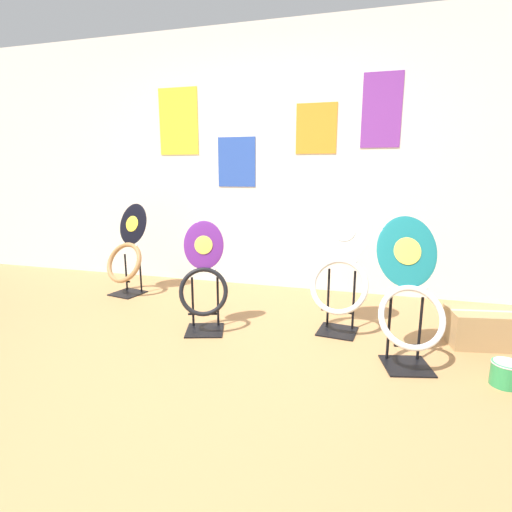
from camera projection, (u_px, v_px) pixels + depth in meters
name	position (u px, v px, depth m)	size (l,w,h in m)	color
ground_plane	(162.00, 394.00, 2.20)	(14.00, 14.00, 0.00)	#A37547
wall_back	(267.00, 161.00, 4.05)	(8.00, 0.07, 2.60)	silver
toilet_seat_display_white_plain	(340.00, 273.00, 2.98)	(0.45, 0.38, 0.99)	black
toilet_seat_display_purple_note	(204.00, 283.00, 3.00)	(0.40, 0.35, 0.84)	black
toilet_seat_display_jazz_black	(127.00, 254.00, 3.93)	(0.45, 0.42, 0.89)	black
toilet_seat_display_teal_sax	(410.00, 300.00, 2.46)	(0.48, 0.48, 0.93)	black
paint_can	(505.00, 373.00, 2.27)	(0.16, 0.16, 0.15)	#2D8E4C
storage_box	(483.00, 328.00, 2.81)	(0.51, 0.37, 0.25)	#A37F51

